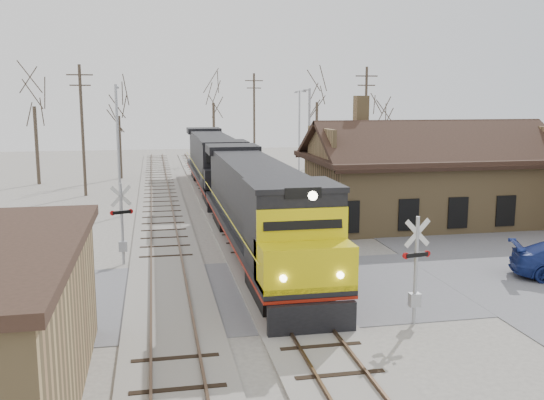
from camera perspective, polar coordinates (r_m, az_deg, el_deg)
The scene contains 20 objects.
ground at distance 25.03m, azimuth 0.86°, elevation -8.52°, with size 140.00×140.00×0.00m, color #A49F95.
road at distance 25.02m, azimuth 0.86°, elevation -8.49°, with size 60.00×9.00×0.03m, color slate.
track_main at distance 39.34m, azimuth -3.68°, elevation -1.71°, with size 3.40×90.00×0.24m.
track_siding at distance 39.03m, azimuth -10.24°, elevation -1.94°, with size 3.40×90.00×0.24m.
depot at distance 39.49m, azimuth 14.41°, elevation 1.49°, with size 15.20×9.31×7.90m.
locomotive_lead at distance 29.37m, azimuth -1.23°, elevation -0.71°, with size 3.23×21.60×4.80m.
locomotive_trailing at distance 50.86m, azimuth -5.49°, elevation 3.65°, with size 3.23×21.60×4.54m.
crossbuck_near at distance 21.60m, azimuth 13.37°, elevation -6.75°, with size 1.08×0.29×3.81m.
crossbuck_far at distance 29.23m, azimuth -13.92°, elevation -2.44°, with size 1.06×0.45×3.86m.
streetlight_a at distance 40.84m, azimuth -14.28°, elevation 5.20°, with size 0.25×2.04×8.62m.
streetlight_b at distance 44.81m, azimuth 3.46°, elevation 5.73°, with size 0.25×2.04×8.44m.
streetlight_c at distance 63.07m, azimuth 2.55°, elevation 6.89°, with size 0.25×2.04×8.48m.
utility_pole_a at distance 50.27m, azimuth -17.41°, elevation 6.46°, with size 2.00×0.24×10.32m.
utility_pole_b at distance 67.88m, azimuth -1.69°, elevation 7.65°, with size 2.00×0.24×10.39m.
utility_pole_c at distance 54.72m, azimuth 8.79°, elevation 7.07°, with size 2.00×0.24×10.43m.
tree_a at distance 58.47m, azimuth -21.55°, elevation 9.33°, with size 4.67×4.67×11.44m.
tree_b at distance 60.22m, azimuth -14.28°, elevation 8.62°, with size 4.03×4.03×9.88m.
tree_c at distance 73.81m, azimuth -5.55°, elevation 10.00°, with size 4.76×4.76×11.65m.
tree_d at distance 68.49m, azimuth 4.27°, elevation 10.18°, with size 4.85×4.85×11.88m.
tree_e at distance 68.52m, azimuth 10.14°, elevation 7.97°, with size 3.43×3.43×8.40m.
Camera 1 is at (-4.95, -23.25, 7.81)m, focal length 40.00 mm.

